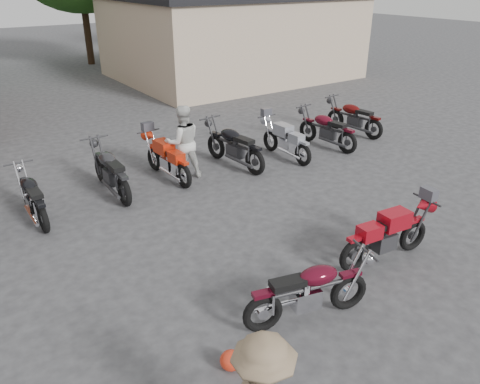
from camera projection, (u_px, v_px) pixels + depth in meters
ground at (310, 302)px, 7.02m from camera, size 90.00×90.00×0.00m
stucco_building at (231, 38)px, 21.84m from camera, size 10.00×8.00×3.50m
vintage_motorcycle at (310, 287)px, 6.45m from camera, size 1.95×1.04×1.08m
sportbike at (388, 232)px, 7.84m from camera, size 1.90×0.79×1.07m
helmet at (231, 360)px, 5.78m from camera, size 0.37×0.37×0.26m
person_light at (183, 142)px, 10.96m from camera, size 0.98×0.84×1.76m
row_bike_2 at (32, 194)px, 9.20m from camera, size 0.62×1.82×1.05m
row_bike_3 at (110, 168)px, 10.26m from camera, size 0.70×2.04×1.18m
row_bike_4 at (167, 157)px, 11.04m from camera, size 0.74×1.92×1.09m
row_bike_5 at (234, 143)px, 11.74m from camera, size 0.93×2.14×1.20m
row_bike_6 at (286, 138)px, 12.30m from camera, size 0.62×1.85×1.07m
row_bike_7 at (326, 127)px, 13.08m from camera, size 0.87×2.01×1.13m
row_bike_8 at (354, 116)px, 14.17m from camera, size 0.87×2.01×1.13m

